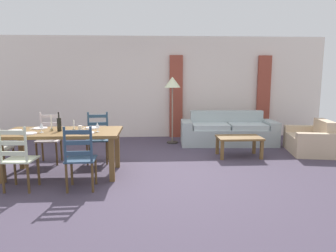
{
  "coord_description": "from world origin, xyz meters",
  "views": [
    {
      "loc": [
        0.11,
        -5.13,
        1.64
      ],
      "look_at": [
        0.4,
        0.41,
        0.75
      ],
      "focal_mm": 32.9,
      "sensor_mm": 36.0,
      "label": 1
    }
  ],
  "objects_px": {
    "coffee_cup_primary": "(80,128)",
    "wine_glass_near_right": "(97,125)",
    "dining_chair_far_left": "(49,138)",
    "dining_chair_far_right": "(98,138)",
    "coffee_table": "(239,140)",
    "dining_table": "(63,136)",
    "dining_chair_near_left": "(18,158)",
    "wine_bottle": "(59,124)",
    "wine_glass_near_left": "(41,126)",
    "standing_lamp": "(172,86)",
    "dining_chair_near_right": "(80,158)",
    "couch": "(228,132)",
    "armchair_upholstered": "(312,141)"
  },
  "relations": [
    {
      "from": "dining_chair_far_right",
      "to": "wine_bottle",
      "type": "distance_m",
      "value": 1.01
    },
    {
      "from": "dining_table",
      "to": "couch",
      "type": "relative_size",
      "value": 0.82
    },
    {
      "from": "couch",
      "to": "armchair_upholstered",
      "type": "distance_m",
      "value": 1.89
    },
    {
      "from": "dining_chair_near_left",
      "to": "wine_glass_near_right",
      "type": "xyz_separation_m",
      "value": [
        1.04,
        0.59,
        0.38
      ]
    },
    {
      "from": "coffee_table",
      "to": "dining_table",
      "type": "bearing_deg",
      "value": -162.77
    },
    {
      "from": "wine_glass_near_right",
      "to": "dining_chair_far_right",
      "type": "bearing_deg",
      "value": 100.32
    },
    {
      "from": "coffee_cup_primary",
      "to": "wine_glass_near_right",
      "type": "bearing_deg",
      "value": -19.02
    },
    {
      "from": "wine_glass_near_right",
      "to": "wine_bottle",
      "type": "bearing_deg",
      "value": 171.32
    },
    {
      "from": "coffee_table",
      "to": "couch",
      "type": "bearing_deg",
      "value": 86.92
    },
    {
      "from": "dining_chair_far_right",
      "to": "wine_glass_near_right",
      "type": "relative_size",
      "value": 5.96
    },
    {
      "from": "dining_table",
      "to": "standing_lamp",
      "type": "xyz_separation_m",
      "value": [
        1.99,
        2.42,
        0.75
      ]
    },
    {
      "from": "coffee_cup_primary",
      "to": "couch",
      "type": "relative_size",
      "value": 0.04
    },
    {
      "from": "dining_chair_far_right",
      "to": "wine_bottle",
      "type": "height_order",
      "value": "wine_bottle"
    },
    {
      "from": "wine_glass_near_left",
      "to": "standing_lamp",
      "type": "relative_size",
      "value": 0.1
    },
    {
      "from": "dining_chair_near_left",
      "to": "armchair_upholstered",
      "type": "bearing_deg",
      "value": 20.04
    },
    {
      "from": "wine_glass_near_left",
      "to": "coffee_table",
      "type": "height_order",
      "value": "wine_glass_near_left"
    },
    {
      "from": "dining_chair_near_left",
      "to": "standing_lamp",
      "type": "relative_size",
      "value": 0.59
    },
    {
      "from": "dining_chair_far_left",
      "to": "dining_chair_far_right",
      "type": "relative_size",
      "value": 1.0
    },
    {
      "from": "dining_table",
      "to": "coffee_cup_primary",
      "type": "relative_size",
      "value": 21.11
    },
    {
      "from": "wine_glass_near_right",
      "to": "wine_glass_near_left",
      "type": "bearing_deg",
      "value": 179.84
    },
    {
      "from": "dining_chair_far_left",
      "to": "dining_chair_near_left",
      "type": "bearing_deg",
      "value": -88.36
    },
    {
      "from": "dining_chair_near_right",
      "to": "wine_bottle",
      "type": "height_order",
      "value": "wine_bottle"
    },
    {
      "from": "couch",
      "to": "coffee_cup_primary",
      "type": "bearing_deg",
      "value": -143.58
    },
    {
      "from": "dining_chair_far_left",
      "to": "standing_lamp",
      "type": "xyz_separation_m",
      "value": [
        2.47,
        1.63,
        0.93
      ]
    },
    {
      "from": "couch",
      "to": "standing_lamp",
      "type": "relative_size",
      "value": 1.41
    },
    {
      "from": "dining_chair_far_right",
      "to": "wine_glass_near_left",
      "type": "distance_m",
      "value": 1.22
    },
    {
      "from": "dining_chair_near_left",
      "to": "coffee_table",
      "type": "height_order",
      "value": "dining_chair_near_left"
    },
    {
      "from": "dining_table",
      "to": "dining_chair_near_left",
      "type": "height_order",
      "value": "dining_chair_near_left"
    },
    {
      "from": "wine_glass_near_left",
      "to": "standing_lamp",
      "type": "distance_m",
      "value": 3.46
    },
    {
      "from": "wine_glass_near_right",
      "to": "couch",
      "type": "height_order",
      "value": "wine_glass_near_right"
    },
    {
      "from": "dining_chair_near_left",
      "to": "wine_glass_near_right",
      "type": "relative_size",
      "value": 5.96
    },
    {
      "from": "coffee_cup_primary",
      "to": "couch",
      "type": "distance_m",
      "value": 3.82
    },
    {
      "from": "wine_glass_near_left",
      "to": "standing_lamp",
      "type": "xyz_separation_m",
      "value": [
        2.28,
        2.53,
        0.55
      ]
    },
    {
      "from": "dining_chair_near_left",
      "to": "wine_bottle",
      "type": "height_order",
      "value": "wine_bottle"
    },
    {
      "from": "dining_table",
      "to": "couch",
      "type": "xyz_separation_m",
      "value": [
        3.34,
        2.23,
        -0.37
      ]
    },
    {
      "from": "dining_chair_far_left",
      "to": "couch",
      "type": "relative_size",
      "value": 0.41
    },
    {
      "from": "dining_chair_near_right",
      "to": "couch",
      "type": "xyz_separation_m",
      "value": [
        2.89,
        2.97,
        -0.19
      ]
    },
    {
      "from": "dining_chair_near_left",
      "to": "armchair_upholstered",
      "type": "height_order",
      "value": "dining_chair_near_left"
    },
    {
      "from": "wine_bottle",
      "to": "coffee_table",
      "type": "height_order",
      "value": "wine_bottle"
    },
    {
      "from": "wine_glass_near_right",
      "to": "coffee_cup_primary",
      "type": "bearing_deg",
      "value": 160.98
    },
    {
      "from": "dining_chair_near_left",
      "to": "coffee_table",
      "type": "bearing_deg",
      "value": 24.96
    },
    {
      "from": "dining_chair_far_left",
      "to": "coffee_table",
      "type": "height_order",
      "value": "dining_chair_far_left"
    },
    {
      "from": "coffee_cup_primary",
      "to": "dining_chair_near_left",
      "type": "bearing_deg",
      "value": -136.48
    },
    {
      "from": "dining_table",
      "to": "wine_glass_near_right",
      "type": "xyz_separation_m",
      "value": [
        0.6,
        -0.12,
        0.2
      ]
    },
    {
      "from": "dining_table",
      "to": "dining_chair_near_left",
      "type": "bearing_deg",
      "value": -121.64
    },
    {
      "from": "wine_glass_near_right",
      "to": "armchair_upholstered",
      "type": "relative_size",
      "value": 0.13
    },
    {
      "from": "coffee_table",
      "to": "wine_bottle",
      "type": "bearing_deg",
      "value": -162.62
    },
    {
      "from": "wine_bottle",
      "to": "wine_glass_near_right",
      "type": "distance_m",
      "value": 0.65
    },
    {
      "from": "couch",
      "to": "wine_glass_near_left",
      "type": "bearing_deg",
      "value": -147.15
    },
    {
      "from": "dining_chair_far_right",
      "to": "coffee_table",
      "type": "bearing_deg",
      "value": 4.73
    }
  ]
}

